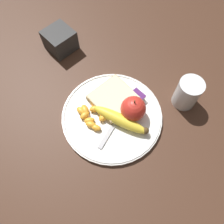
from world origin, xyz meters
TOP-DOWN VIEW (x-y plane):
  - ground_plane at (0.00, 0.00)m, footprint 3.00×3.00m
  - plate at (0.00, 0.00)m, footprint 0.28×0.28m
  - juice_glass at (-0.19, 0.11)m, footprint 0.07×0.07m
  - apple at (-0.04, 0.04)m, footprint 0.07×0.07m
  - banana at (-0.00, 0.03)m, footprint 0.08×0.16m
  - bread_slice at (-0.04, -0.03)m, footprint 0.12×0.11m
  - fork at (-0.00, 0.02)m, footprint 0.16×0.07m
  - jam_packet at (-0.08, 0.01)m, footprint 0.05×0.04m
  - orange_segment_0 at (0.02, -0.01)m, footprint 0.04×0.03m
  - orange_segment_1 at (0.06, -0.05)m, footprint 0.03×0.02m
  - orange_segment_2 at (0.02, -0.04)m, footprint 0.04×0.03m
  - orange_segment_3 at (0.06, -0.02)m, footprint 0.03×0.04m
  - orange_segment_4 at (0.06, 0.00)m, footprint 0.03×0.03m
  - orange_segment_5 at (0.05, -0.06)m, footprint 0.03×0.04m
  - orange_segment_6 at (0.06, -0.07)m, footprint 0.02×0.03m
  - orange_segment_7 at (0.01, -0.06)m, footprint 0.03×0.04m
  - orange_segment_8 at (0.06, -0.03)m, footprint 0.03×0.03m
  - orange_segment_9 at (0.00, -0.01)m, footprint 0.02×0.03m
  - condiment_caddy at (-0.06, -0.31)m, footprint 0.09×0.09m

SIDE VIEW (x-z plane):
  - ground_plane at x=0.00m, z-range 0.00..0.00m
  - plate at x=0.00m, z-range 0.00..0.02m
  - fork at x=0.00m, z-range 0.01..0.02m
  - orange_segment_4 at x=0.06m, z-range 0.01..0.03m
  - orange_segment_8 at x=0.06m, z-range 0.01..0.03m
  - orange_segment_6 at x=0.06m, z-range 0.01..0.03m
  - orange_segment_3 at x=0.06m, z-range 0.01..0.03m
  - orange_segment_1 at x=0.06m, z-range 0.01..0.03m
  - orange_segment_2 at x=0.02m, z-range 0.01..0.03m
  - orange_segment_0 at x=0.02m, z-range 0.01..0.03m
  - orange_segment_9 at x=0.00m, z-range 0.01..0.03m
  - orange_segment_5 at x=0.05m, z-range 0.01..0.03m
  - orange_segment_7 at x=0.01m, z-range 0.01..0.03m
  - jam_packet at x=-0.08m, z-range 0.01..0.03m
  - bread_slice at x=-0.04m, z-range 0.01..0.03m
  - banana at x=0.00m, z-range 0.01..0.05m
  - condiment_caddy at x=-0.06m, z-range 0.00..0.07m
  - juice_glass at x=-0.19m, z-range 0.00..0.09m
  - apple at x=-0.04m, z-range 0.01..0.09m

